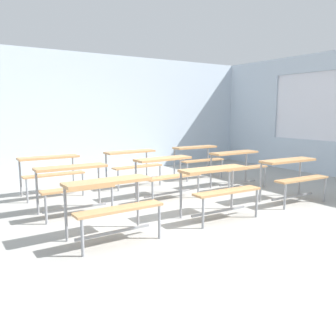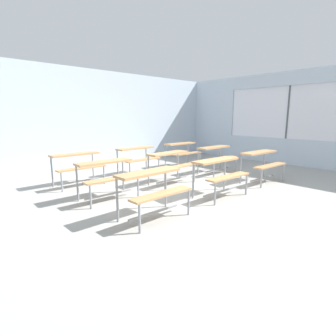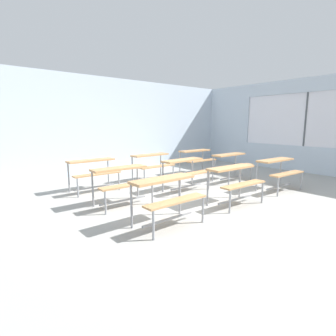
{
  "view_description": "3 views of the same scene",
  "coord_description": "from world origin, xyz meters",
  "px_view_note": "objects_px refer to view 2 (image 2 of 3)",
  "views": [
    {
      "loc": [
        -3.01,
        -4.14,
        1.59
      ],
      "look_at": [
        0.37,
        1.09,
        0.57
      ],
      "focal_mm": 37.63,
      "sensor_mm": 36.0,
      "label": 1
    },
    {
      "loc": [
        -3.8,
        -3.3,
        1.6
      ],
      "look_at": [
        -0.3,
        0.53,
        0.56
      ],
      "focal_mm": 28.0,
      "sensor_mm": 36.0,
      "label": 2
    },
    {
      "loc": [
        -3.8,
        -3.3,
        1.6
      ],
      "look_at": [
        0.29,
        1.71,
        0.48
      ],
      "focal_mm": 28.0,
      "sensor_mm": 36.0,
      "label": 3
    }
  ],
  "objects_px": {
    "desk_bench_r0c2": "(262,159)",
    "desk_bench_r2c0": "(77,161)",
    "desk_bench_r2c2": "(182,149)",
    "desk_bench_r2c1": "(138,154)",
    "desk_bench_r0c1": "(220,169)",
    "desk_bench_r0c0": "(153,183)",
    "desk_bench_r1c0": "(107,171)",
    "desk_bench_r1c2": "(217,153)",
    "desk_bench_r1c1": "(171,160)"
  },
  "relations": [
    {
      "from": "desk_bench_r2c0",
      "to": "desk_bench_r2c1",
      "type": "distance_m",
      "value": 1.71
    },
    {
      "from": "desk_bench_r0c1",
      "to": "desk_bench_r1c2",
      "type": "bearing_deg",
      "value": 40.41
    },
    {
      "from": "desk_bench_r1c0",
      "to": "desk_bench_r1c1",
      "type": "height_order",
      "value": "same"
    },
    {
      "from": "desk_bench_r0c0",
      "to": "desk_bench_r1c1",
      "type": "height_order",
      "value": "same"
    },
    {
      "from": "desk_bench_r1c0",
      "to": "desk_bench_r2c1",
      "type": "relative_size",
      "value": 0.99
    },
    {
      "from": "desk_bench_r1c2",
      "to": "desk_bench_r2c1",
      "type": "relative_size",
      "value": 0.98
    },
    {
      "from": "desk_bench_r1c0",
      "to": "desk_bench_r2c0",
      "type": "height_order",
      "value": "same"
    },
    {
      "from": "desk_bench_r0c1",
      "to": "desk_bench_r1c2",
      "type": "relative_size",
      "value": 1.01
    },
    {
      "from": "desk_bench_r1c0",
      "to": "desk_bench_r1c2",
      "type": "height_order",
      "value": "same"
    },
    {
      "from": "desk_bench_r0c0",
      "to": "desk_bench_r0c1",
      "type": "bearing_deg",
      "value": -1.18
    },
    {
      "from": "desk_bench_r0c2",
      "to": "desk_bench_r1c2",
      "type": "height_order",
      "value": "same"
    },
    {
      "from": "desk_bench_r2c0",
      "to": "desk_bench_r2c1",
      "type": "relative_size",
      "value": 0.98
    },
    {
      "from": "desk_bench_r0c0",
      "to": "desk_bench_r2c1",
      "type": "relative_size",
      "value": 0.99
    },
    {
      "from": "desk_bench_r0c1",
      "to": "desk_bench_r2c1",
      "type": "bearing_deg",
      "value": 92.19
    },
    {
      "from": "desk_bench_r0c1",
      "to": "desk_bench_r1c2",
      "type": "xyz_separation_m",
      "value": [
        1.73,
        1.39,
        0.0
      ]
    },
    {
      "from": "desk_bench_r0c0",
      "to": "desk_bench_r0c2",
      "type": "xyz_separation_m",
      "value": [
        3.41,
        -0.0,
        0.0
      ]
    },
    {
      "from": "desk_bench_r2c1",
      "to": "desk_bench_r1c2",
      "type": "bearing_deg",
      "value": -39.44
    },
    {
      "from": "desk_bench_r2c0",
      "to": "desk_bench_r2c2",
      "type": "height_order",
      "value": "same"
    },
    {
      "from": "desk_bench_r0c0",
      "to": "desk_bench_r0c1",
      "type": "relative_size",
      "value": 0.99
    },
    {
      "from": "desk_bench_r1c0",
      "to": "desk_bench_r2c0",
      "type": "relative_size",
      "value": 1.01
    },
    {
      "from": "desk_bench_r0c0",
      "to": "desk_bench_r2c1",
      "type": "height_order",
      "value": "same"
    },
    {
      "from": "desk_bench_r0c0",
      "to": "desk_bench_r2c0",
      "type": "distance_m",
      "value": 2.72
    },
    {
      "from": "desk_bench_r0c0",
      "to": "desk_bench_r2c1",
      "type": "distance_m",
      "value": 3.2
    },
    {
      "from": "desk_bench_r1c2",
      "to": "desk_bench_r2c1",
      "type": "bearing_deg",
      "value": 142.63
    },
    {
      "from": "desk_bench_r0c2",
      "to": "desk_bench_r2c2",
      "type": "xyz_separation_m",
      "value": [
        0.01,
        2.72,
        0.0
      ]
    },
    {
      "from": "desk_bench_r1c1",
      "to": "desk_bench_r2c1",
      "type": "distance_m",
      "value": 1.33
    },
    {
      "from": "desk_bench_r0c2",
      "to": "desk_bench_r2c0",
      "type": "xyz_separation_m",
      "value": [
        -3.44,
        2.73,
        0.0
      ]
    },
    {
      "from": "desk_bench_r0c0",
      "to": "desk_bench_r2c2",
      "type": "relative_size",
      "value": 0.99
    },
    {
      "from": "desk_bench_r1c2",
      "to": "desk_bench_r1c1",
      "type": "bearing_deg",
      "value": 179.76
    },
    {
      "from": "desk_bench_r0c2",
      "to": "desk_bench_r2c0",
      "type": "height_order",
      "value": "same"
    },
    {
      "from": "desk_bench_r0c1",
      "to": "desk_bench_r0c2",
      "type": "bearing_deg",
      "value": 1.74
    },
    {
      "from": "desk_bench_r2c2",
      "to": "desk_bench_r0c1",
      "type": "bearing_deg",
      "value": -120.46
    },
    {
      "from": "desk_bench_r1c2",
      "to": "desk_bench_r0c0",
      "type": "bearing_deg",
      "value": -158.07
    },
    {
      "from": "desk_bench_r1c1",
      "to": "desk_bench_r2c2",
      "type": "xyz_separation_m",
      "value": [
        1.73,
        1.32,
        0.0
      ]
    },
    {
      "from": "desk_bench_r2c1",
      "to": "desk_bench_r1c0",
      "type": "bearing_deg",
      "value": -143.35
    },
    {
      "from": "desk_bench_r2c1",
      "to": "desk_bench_r0c2",
      "type": "bearing_deg",
      "value": -59.64
    },
    {
      "from": "desk_bench_r0c1",
      "to": "desk_bench_r0c2",
      "type": "xyz_separation_m",
      "value": [
        1.7,
        0.0,
        0.0
      ]
    },
    {
      "from": "desk_bench_r0c2",
      "to": "desk_bench_r1c1",
      "type": "relative_size",
      "value": 1.0
    },
    {
      "from": "desk_bench_r2c2",
      "to": "desk_bench_r2c1",
      "type": "bearing_deg",
      "value": -178.52
    },
    {
      "from": "desk_bench_r2c1",
      "to": "desk_bench_r2c2",
      "type": "height_order",
      "value": "same"
    },
    {
      "from": "desk_bench_r1c1",
      "to": "desk_bench_r1c2",
      "type": "distance_m",
      "value": 1.75
    },
    {
      "from": "desk_bench_r0c2",
      "to": "desk_bench_r1c0",
      "type": "relative_size",
      "value": 1.01
    },
    {
      "from": "desk_bench_r0c0",
      "to": "desk_bench_r2c2",
      "type": "distance_m",
      "value": 4.37
    },
    {
      "from": "desk_bench_r1c1",
      "to": "desk_bench_r1c2",
      "type": "relative_size",
      "value": 1.02
    },
    {
      "from": "desk_bench_r1c0",
      "to": "desk_bench_r2c1",
      "type": "bearing_deg",
      "value": 39.81
    },
    {
      "from": "desk_bench_r0c1",
      "to": "desk_bench_r0c2",
      "type": "relative_size",
      "value": 0.99
    },
    {
      "from": "desk_bench_r1c0",
      "to": "desk_bench_r2c1",
      "type": "height_order",
      "value": "same"
    },
    {
      "from": "desk_bench_r0c1",
      "to": "desk_bench_r1c1",
      "type": "height_order",
      "value": "same"
    },
    {
      "from": "desk_bench_r0c2",
      "to": "desk_bench_r1c1",
      "type": "height_order",
      "value": "same"
    },
    {
      "from": "desk_bench_r2c0",
      "to": "desk_bench_r2c2",
      "type": "bearing_deg",
      "value": -0.19
    }
  ]
}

